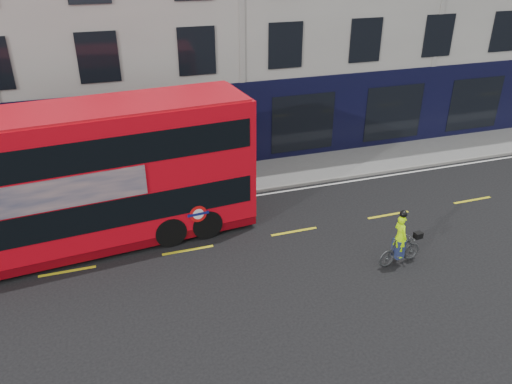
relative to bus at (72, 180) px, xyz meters
name	(u,v)px	position (x,y,z in m)	size (l,w,h in m)	color
ground	(310,253)	(7.44, -3.02, -2.55)	(120.00, 120.00, 0.00)	black
pavement	(253,176)	(7.44, 3.48, -2.49)	(60.00, 3.00, 0.12)	gray
kerb	(264,190)	(7.44, 1.98, -2.48)	(60.00, 0.12, 0.13)	gray
road_edge_line	(266,194)	(7.44, 1.68, -2.55)	(58.00, 0.10, 0.01)	silver
lane_dashes	(294,231)	(7.44, -1.52, -2.55)	(58.00, 0.12, 0.01)	gold
bus	(72,180)	(0.00, 0.00, 0.00)	(12.52, 3.91, 4.97)	red
cyclist	(400,246)	(9.99, -4.48, -1.88)	(1.69, 0.65, 2.03)	#3F4244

